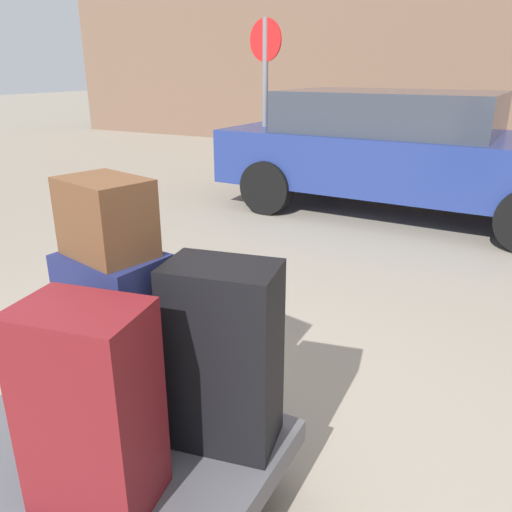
{
  "coord_description": "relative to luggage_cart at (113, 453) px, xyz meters",
  "views": [
    {
      "loc": [
        1.22,
        -1.16,
        1.67
      ],
      "look_at": [
        0.0,
        1.2,
        0.69
      ],
      "focal_mm": 35.9,
      "sensor_mm": 36.0,
      "label": 1
    }
  ],
  "objects": [
    {
      "name": "no_parking_sign",
      "position": [
        -1.78,
        4.88,
        1.12
      ],
      "size": [
        0.49,
        0.15,
        2.24
      ],
      "color": "slate",
      "rests_on": "ground_plane"
    },
    {
      "name": "suitcase_navy_rear_left",
      "position": [
        -0.03,
        0.12,
        0.42
      ],
      "size": [
        0.4,
        0.3,
        0.7
      ],
      "primitive_type": "cube",
      "rotation": [
        0.0,
        0.0,
        -0.11
      ],
      "color": "#191E47",
      "rests_on": "luggage_cart"
    },
    {
      "name": "parked_car",
      "position": [
        -0.05,
        5.07,
        0.49
      ],
      "size": [
        4.38,
        2.09,
        1.42
      ],
      "color": "navy",
      "rests_on": "ground_plane"
    },
    {
      "name": "suitcase_black_center",
      "position": [
        0.38,
        0.21,
        0.42
      ],
      "size": [
        0.43,
        0.32,
        0.71
      ],
      "primitive_type": "cube",
      "rotation": [
        0.0,
        0.0,
        0.18
      ],
      "color": "black",
      "rests_on": "luggage_cart"
    },
    {
      "name": "duffel_bag_brown_topmost_pile",
      "position": [
        -0.03,
        0.12,
        0.91
      ],
      "size": [
        0.36,
        0.3,
        0.27
      ],
      "primitive_type": "cube",
      "rotation": [
        0.0,
        0.0,
        -0.25
      ],
      "color": "#51331E",
      "rests_on": "suitcase_navy_rear_left"
    },
    {
      "name": "ground_plane",
      "position": [
        0.0,
        0.0,
        -0.27
      ],
      "size": [
        60.0,
        60.0,
        0.0
      ],
      "primitive_type": "plane",
      "color": "gray"
    },
    {
      "name": "luggage_cart",
      "position": [
        0.0,
        0.0,
        0.0
      ],
      "size": [
        1.24,
        0.88,
        0.34
      ],
      "color": "#4C4C51",
      "rests_on": "ground_plane"
    },
    {
      "name": "suitcase_maroon_rear_right",
      "position": [
        0.16,
        -0.22,
        0.41
      ],
      "size": [
        0.42,
        0.33,
        0.69
      ],
      "primitive_type": "cube",
      "rotation": [
        0.0,
        0.0,
        0.17
      ],
      "color": "maroon",
      "rests_on": "luggage_cart"
    }
  ]
}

